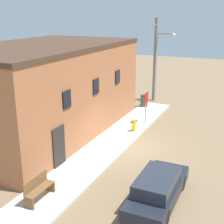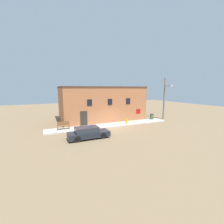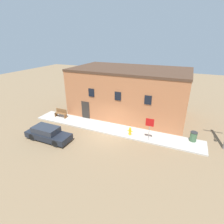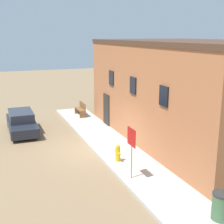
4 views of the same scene
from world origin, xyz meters
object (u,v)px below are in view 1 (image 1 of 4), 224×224
object	(u,v)px
bench	(39,189)
utility_pole	(156,58)
stop_sign	(146,102)
parked_car	(158,189)
fire_hydrant	(134,125)
trash_bin	(144,101)

from	to	relation	value
bench	utility_pole	size ratio (longest dim) A/B	0.21
stop_sign	utility_pole	world-z (taller)	utility_pole
utility_pole	parked_car	world-z (taller)	utility_pole
stop_sign	parked_car	bearing A→B (deg)	-158.01
stop_sign	bench	xyz separation A→B (m)	(-10.86, 0.92, -1.06)
stop_sign	bench	world-z (taller)	stop_sign
fire_hydrant	utility_pole	xyz separation A→B (m)	(8.26, 1.17, 3.27)
fire_hydrant	bench	distance (m)	9.02
stop_sign	utility_pole	size ratio (longest dim) A/B	0.30
fire_hydrant	bench	world-z (taller)	bench
trash_bin	utility_pole	world-z (taller)	utility_pole
trash_bin	parked_car	size ratio (longest dim) A/B	0.21
bench	trash_bin	bearing A→B (deg)	2.03
fire_hydrant	utility_pole	world-z (taller)	utility_pole
stop_sign	parked_car	distance (m)	9.55
bench	parked_car	size ratio (longest dim) A/B	0.34
fire_hydrant	parked_car	xyz separation A→B (m)	(-6.93, -3.72, 0.08)
stop_sign	trash_bin	distance (m)	4.23
utility_pole	fire_hydrant	bearing A→B (deg)	-171.91
trash_bin	parked_car	xyz separation A→B (m)	(-12.62, -5.00, 0.02)
bench	trash_bin	distance (m)	14.69
parked_car	stop_sign	bearing A→B (deg)	21.99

